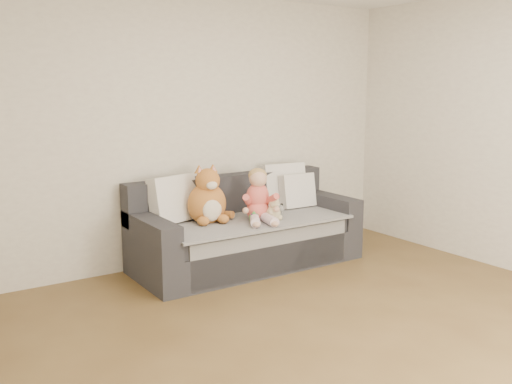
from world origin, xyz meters
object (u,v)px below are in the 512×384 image
teddy_bear (274,211)px  sippy_cup (254,217)px  toddler (259,198)px  sofa (245,233)px  plush_cat (208,200)px

teddy_bear → sippy_cup: 0.21m
toddler → sippy_cup: bearing=-126.1°
sippy_cup → toddler: bearing=31.2°
toddler → teddy_bear: toddler is taller
sofa → plush_cat: 0.54m
sofa → sippy_cup: size_ratio=20.97×
toddler → plush_cat: 0.48m
sofa → teddy_bear: size_ratio=9.41×
plush_cat → sippy_cup: (0.35, -0.25, -0.15)m
sofa → toddler: 0.41m
sofa → teddy_bear: sofa is taller
toddler → sippy_cup: 0.18m
teddy_bear → plush_cat: bearing=131.4°
plush_cat → teddy_bear: size_ratio=2.44×
sofa → plush_cat: size_ratio=3.86×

